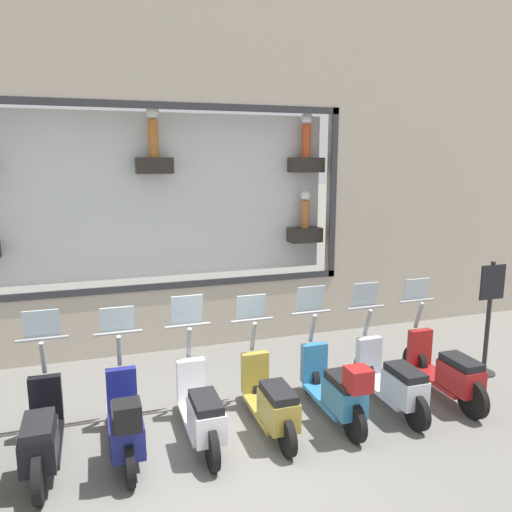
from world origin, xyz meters
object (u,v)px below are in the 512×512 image
at_px(scooter_navy_5, 126,422).
at_px(scooter_olive_3, 271,400).
at_px(scooter_red_0, 447,371).
at_px(scooter_teal_2, 336,388).
at_px(shop_sign_post, 489,314).
at_px(scooter_white_4, 201,410).
at_px(scooter_silver_1, 393,380).
at_px(scooter_black_6, 42,434).

bearing_deg(scooter_navy_5, scooter_olive_3, -88.05).
distance_m(scooter_red_0, scooter_navy_5, 4.47).
xyz_separation_m(scooter_teal_2, shop_sign_post, (0.61, -2.98, 0.54)).
distance_m(scooter_white_4, shop_sign_post, 4.83).
height_order(scooter_red_0, scooter_teal_2, scooter_teal_2).
relative_size(scooter_silver_1, scooter_olive_3, 1.00).
height_order(scooter_red_0, scooter_black_6, scooter_black_6).
height_order(scooter_silver_1, scooter_olive_3, scooter_silver_1).
height_order(scooter_white_4, scooter_black_6, scooter_white_4).
relative_size(scooter_black_6, shop_sign_post, 0.97).
bearing_deg(scooter_silver_1, scooter_navy_5, 91.02).
bearing_deg(scooter_teal_2, scooter_silver_1, -86.21).
xyz_separation_m(scooter_navy_5, shop_sign_post, (0.61, -5.66, 0.54)).
bearing_deg(scooter_black_6, scooter_silver_1, -90.05).
bearing_deg(shop_sign_post, scooter_silver_1, 104.73).
height_order(scooter_olive_3, shop_sign_post, shop_sign_post).
distance_m(scooter_white_4, scooter_black_6, 1.79).
bearing_deg(scooter_black_6, scooter_navy_5, -94.33).
bearing_deg(scooter_black_6, shop_sign_post, -85.25).
distance_m(scooter_red_0, scooter_olive_3, 2.68).
xyz_separation_m(scooter_white_4, shop_sign_post, (0.55, -4.77, 0.58)).
relative_size(scooter_navy_5, shop_sign_post, 0.97).
bearing_deg(scooter_white_4, scooter_teal_2, -91.96).
distance_m(scooter_teal_2, scooter_navy_5, 2.68).
distance_m(scooter_olive_3, shop_sign_post, 3.96).
bearing_deg(scooter_silver_1, scooter_white_4, 89.96).
bearing_deg(scooter_silver_1, scooter_red_0, -89.75).
height_order(scooter_red_0, shop_sign_post, shop_sign_post).
relative_size(scooter_red_0, scooter_white_4, 1.00).
distance_m(scooter_teal_2, shop_sign_post, 3.09).
bearing_deg(scooter_white_4, scooter_black_6, 89.93).
distance_m(scooter_olive_3, scooter_black_6, 2.68).
bearing_deg(scooter_red_0, scooter_white_4, 90.03).
bearing_deg(scooter_white_4, scooter_olive_3, -90.30).
bearing_deg(scooter_olive_3, scooter_silver_1, -89.91).
height_order(scooter_navy_5, shop_sign_post, shop_sign_post).
bearing_deg(scooter_silver_1, shop_sign_post, -75.27).
bearing_deg(scooter_black_6, scooter_olive_3, -90.15).
height_order(scooter_white_4, shop_sign_post, shop_sign_post).
height_order(scooter_red_0, scooter_white_4, scooter_white_4).
distance_m(scooter_red_0, scooter_teal_2, 1.79).
bearing_deg(shop_sign_post, scooter_red_0, 114.50).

